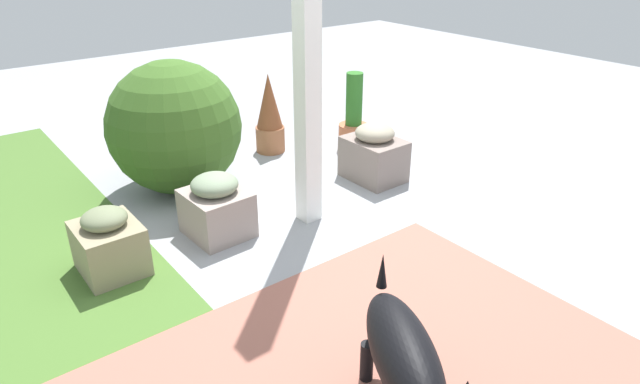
% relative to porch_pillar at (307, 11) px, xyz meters
% --- Properties ---
extents(ground_plane, '(12.00, 12.00, 0.00)m').
position_rel_porch_pillar_xyz_m(ground_plane, '(-0.25, -0.05, -1.30)').
color(ground_plane, '#94969C').
extents(porch_pillar, '(0.12, 0.12, 2.60)m').
position_rel_porch_pillar_xyz_m(porch_pillar, '(0.00, 0.00, 0.00)').
color(porch_pillar, white).
rests_on(porch_pillar, ground).
extents(stone_planter_nearest, '(0.44, 0.34, 0.43)m').
position_rel_porch_pillar_xyz_m(stone_planter_nearest, '(0.20, -0.76, -1.10)').
color(stone_planter_nearest, gray).
rests_on(stone_planter_nearest, ground).
extents(stone_planter_mid, '(0.39, 0.36, 0.40)m').
position_rel_porch_pillar_xyz_m(stone_planter_mid, '(0.18, 0.56, -1.11)').
color(stone_planter_mid, gray).
rests_on(stone_planter_mid, ground).
extents(stone_planter_far, '(0.37, 0.32, 0.38)m').
position_rel_porch_pillar_xyz_m(stone_planter_far, '(0.17, 1.22, -1.13)').
color(stone_planter_far, gray).
rests_on(stone_planter_far, ground).
extents(round_shrub, '(0.93, 0.93, 0.93)m').
position_rel_porch_pillar_xyz_m(round_shrub, '(0.93, 0.46, -0.84)').
color(round_shrub, '#375C21').
rests_on(round_shrub, ground).
extents(terracotta_pot_spiky, '(0.24, 0.24, 0.66)m').
position_rel_porch_pillar_xyz_m(terracotta_pot_spiky, '(1.15, -0.46, -0.99)').
color(terracotta_pot_spiky, '#995C3B').
rests_on(terracotta_pot_spiky, ground).
extents(terracotta_pot_tall, '(0.25, 0.25, 0.65)m').
position_rel_porch_pillar_xyz_m(terracotta_pot_tall, '(0.76, -1.04, -1.07)').
color(terracotta_pot_tall, '#B96542').
rests_on(terracotta_pot_tall, ground).
extents(dog, '(0.79, 0.54, 0.57)m').
position_rel_porch_pillar_xyz_m(dog, '(-1.57, 0.73, -0.97)').
color(dog, black).
rests_on(dog, ground).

